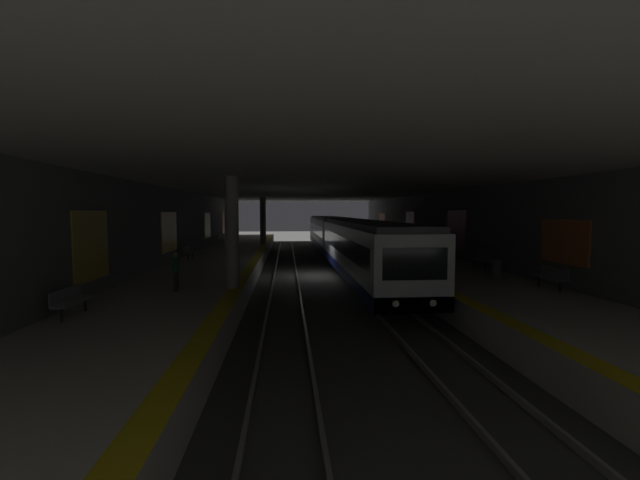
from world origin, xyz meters
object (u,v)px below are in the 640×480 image
backpack_on_floor (439,255)px  bench_left_mid (481,259)px  trash_bin (496,269)px  pillar_near (232,232)px  bench_right_mid (189,251)px  metro_train (341,239)px  bench_left_near (551,276)px  bench_right_far (221,238)px  person_walking_mid (176,270)px  pillar_far (263,221)px  bench_right_near (71,299)px  person_waiting_near (418,250)px

backpack_on_floor → bench_left_mid: bearing=-176.7°
trash_bin → pillar_near: bearing=97.6°
bench_right_mid → backpack_on_floor: bearing=-91.5°
metro_train → trash_bin: metro_train is taller
bench_left_near → bench_right_far: size_ratio=1.00×
trash_bin → person_walking_mid: bearing=98.8°
metro_train → bench_right_far: 13.71m
bench_left_mid → bench_right_far: size_ratio=1.00×
pillar_far → bench_right_far: (1.81, 4.18, -1.75)m
pillar_near → bench_right_mid: 11.36m
bench_right_near → bench_right_mid: bearing=0.0°
bench_left_near → bench_right_mid: (11.77, 17.07, 0.00)m
bench_left_mid → backpack_on_floor: bench_left_mid is taller
pillar_near → metro_train: (15.23, -6.55, -1.30)m
bench_right_near → person_walking_mid: 4.30m
bench_left_near → backpack_on_floor: bench_left_near is taller
bench_left_mid → trash_bin: (-3.04, 0.73, -0.10)m
metro_train → bench_left_mid: (-10.58, -6.33, -0.45)m
bench_left_near → bench_left_mid: (6.00, 0.00, 0.00)m
bench_right_far → bench_right_near: bearing=180.0°
bench_left_near → person_walking_mid: person_walking_mid is taller
bench_left_near → bench_right_mid: size_ratio=1.00×
pillar_far → bench_left_mid: (-17.28, -12.88, -1.75)m
pillar_near → person_waiting_near: (5.28, -9.54, -1.32)m
metro_train → bench_right_near: size_ratio=22.06×
person_waiting_near → metro_train: bearing=16.7°
bench_left_mid → person_waiting_near: size_ratio=0.97×
bench_left_near → bench_right_mid: bearing=55.4°
pillar_far → bench_left_mid: bearing=-143.3°
metro_train → person_waiting_near: metro_train is taller
pillar_far → bench_left_near: size_ratio=2.68×
bench_left_mid → trash_bin: 3.13m
bench_left_mid → bench_left_near: bearing=180.0°
pillar_near → backpack_on_floor: pillar_near is taller
person_walking_mid → bench_right_mid: bearing=10.6°
pillar_far → bench_right_far: size_ratio=2.68×
pillar_near → bench_right_far: size_ratio=2.68×
bench_left_near → bench_right_mid: 20.73m
backpack_on_floor → bench_right_near: bearing=130.5°
bench_left_near → bench_right_near: 17.33m
metro_train → bench_right_near: metro_train is taller
bench_right_near → person_waiting_near: person_waiting_near is taller
person_walking_mid → backpack_on_floor: 18.12m
bench_left_near → bench_right_near: size_ratio=1.00×
pillar_near → backpack_on_floor: size_ratio=11.38×
pillar_near → bench_right_mid: bearing=21.9°
bench_right_mid → person_waiting_near: size_ratio=0.97×
bench_right_near → person_walking_mid: person_walking_mid is taller
pillar_far → person_waiting_near: pillar_far is taller
pillar_far → bench_right_near: (-26.28, 4.18, -1.75)m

